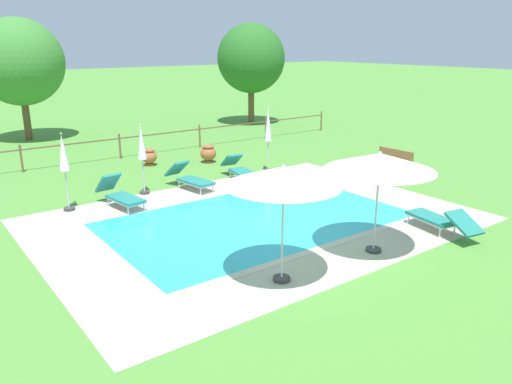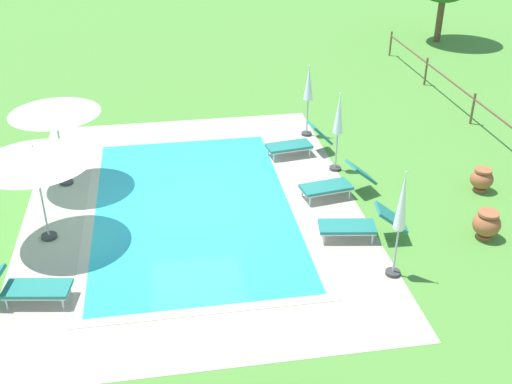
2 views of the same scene
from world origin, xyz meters
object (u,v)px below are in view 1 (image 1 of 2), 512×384
Objects in this scene: patio_umbrella_closed_row_west at (64,158)px; sun_lounger_north_end at (440,220)px; patio_umbrella_open_foreground at (283,177)px; terracotta_urn_by_tree at (208,153)px; sun_lounger_north_mid at (240,169)px; sun_lounger_north_far at (120,194)px; wooden_bench_lawn_side at (393,160)px; patio_umbrella_closed_row_mid_west at (268,129)px; tree_west_mid at (19,62)px; tree_far_west at (251,59)px; terracotta_urn_near_fence at (149,157)px; patio_umbrella_closed_row_mid_east at (142,148)px; patio_umbrella_open_by_bench at (380,162)px; sun_lounger_north_near_steps at (190,178)px.

sun_lounger_north_end is at bearing -46.57° from patio_umbrella_closed_row_west.
patio_umbrella_open_foreground reaches higher than terracotta_urn_by_tree.
sun_lounger_north_mid is at bearing 61.23° from patio_umbrella_open_foreground.
sun_lounger_north_far reaches higher than wooden_bench_lawn_side.
sun_lounger_north_end reaches higher than terracotta_urn_by_tree.
sun_lounger_north_end is 1.41× the size of wooden_bench_lawn_side.
patio_umbrella_open_foreground is at bearing -126.11° from patio_umbrella_closed_row_mid_west.
tree_west_mid reaches higher than patio_umbrella_open_foreground.
tree_far_west is (7.68, 9.86, 3.37)m from sun_lounger_north_mid.
patio_umbrella_closed_row_west is 3.60× the size of terracotta_urn_near_fence.
patio_umbrella_closed_row_west reaches higher than sun_lounger_north_mid.
sun_lounger_north_mid is 0.91× the size of patio_umbrella_closed_row_mid_east.
tree_far_west reaches higher than patio_umbrella_open_by_bench.
wooden_bench_lawn_side is at bearing -12.76° from sun_lounger_north_far.
sun_lounger_north_near_steps is 7.96m from sun_lounger_north_end.
terracotta_urn_by_tree is (2.12, -0.96, 0.02)m from terracotta_urn_near_fence.
patio_umbrella_closed_row_mid_west is at bearing -48.54° from terracotta_urn_near_fence.
tree_far_west is (11.51, 16.84, 1.53)m from patio_umbrella_open_foreground.
sun_lounger_north_near_steps is at bearing 159.68° from wooden_bench_lawn_side.
patio_umbrella_closed_row_west is 12.46m from tree_west_mid.
patio_umbrella_closed_row_mid_east is at bearing 178.70° from patio_umbrella_closed_row_mid_west.
sun_lounger_north_far is 6.24m from patio_umbrella_closed_row_mid_west.
tree_far_west is at bearing 57.03° from patio_umbrella_closed_row_mid_west.
sun_lounger_north_end is 11.50m from terracotta_urn_near_fence.
sun_lounger_north_far is at bearing -174.69° from sun_lounger_north_mid.
terracotta_urn_near_fence is at bearing 40.86° from patio_umbrella_closed_row_west.
terracotta_urn_by_tree is at bearing 80.83° from patio_umbrella_open_by_bench.
wooden_bench_lawn_side is (3.96, 4.68, 0.11)m from sun_lounger_north_end.
sun_lounger_north_mid is 12.94m from tree_far_west.
tree_west_mid is (-4.62, 9.41, 3.38)m from terracotta_urn_by_tree.
terracotta_urn_near_fence is at bearing 113.51° from sun_lounger_north_mid.
sun_lounger_north_far is 3.15× the size of terracotta_urn_near_fence.
sun_lounger_north_near_steps is at bearing 179.79° from sun_lounger_north_mid.
sun_lounger_north_near_steps is 3.00× the size of terracotta_urn_by_tree.
sun_lounger_north_end is 3.14× the size of terracotta_urn_by_tree.
patio_umbrella_closed_row_mid_east reaches higher than terracotta_urn_by_tree.
patio_umbrella_closed_row_mid_east is 0.40× the size of tree_far_west.
terracotta_urn_by_tree is at bearing 66.55° from patio_umbrella_open_foreground.
sun_lounger_north_near_steps is 3.79m from terracotta_urn_by_tree.
patio_umbrella_open_by_bench is at bearing -83.21° from sun_lounger_north_near_steps.
sun_lounger_north_end is 10.35m from patio_umbrella_closed_row_west.
sun_lounger_north_far reaches higher than terracotta_urn_by_tree.
patio_umbrella_closed_row_west is at bearing -98.29° from tree_west_mid.
patio_umbrella_closed_row_west is (-3.93, 0.15, 1.17)m from sun_lounger_north_near_steps.
wooden_bench_lawn_side is at bearing -49.88° from terracotta_urn_by_tree.
patio_umbrella_closed_row_mid_east is (-3.47, 0.40, 1.14)m from sun_lounger_north_mid.
patio_umbrella_open_foreground is at bearing -89.00° from tree_west_mid.
patio_umbrella_closed_row_mid_west is 1.63× the size of wooden_bench_lawn_side.
wooden_bench_lawn_side reaches higher than sun_lounger_north_mid.
patio_umbrella_closed_row_mid_west is 0.43× the size of tree_west_mid.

